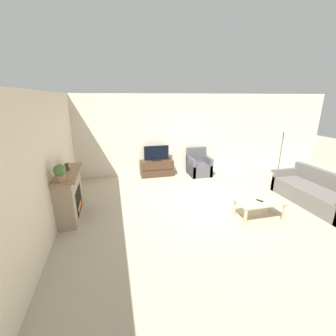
# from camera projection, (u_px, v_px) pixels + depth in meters

# --- Properties ---
(ground_plane) EXTENTS (24.00, 24.00, 0.00)m
(ground_plane) POSITION_uv_depth(u_px,v_px,m) (206.00, 205.00, 5.63)
(ground_plane) COLOR tan
(wall_back) EXTENTS (12.00, 0.06, 2.70)m
(wall_back) POSITION_uv_depth(u_px,v_px,m) (176.00, 134.00, 7.80)
(wall_back) COLOR beige
(wall_back) RESTS_ON ground
(wall_left) EXTENTS (0.06, 12.00, 2.70)m
(wall_left) POSITION_uv_depth(u_px,v_px,m) (50.00, 162.00, 4.44)
(wall_left) COLOR beige
(wall_left) RESTS_ON ground
(fireplace) EXTENTS (0.49, 1.40, 1.06)m
(fireplace) POSITION_uv_depth(u_px,v_px,m) (69.00, 194.00, 4.95)
(fireplace) COLOR tan
(fireplace) RESTS_ON ground
(mantel_vase_left) EXTENTS (0.10, 0.10, 0.33)m
(mantel_vase_left) POSITION_uv_depth(u_px,v_px,m) (62.00, 171.00, 4.36)
(mantel_vase_left) COLOR beige
(mantel_vase_left) RESTS_ON fireplace
(mantel_clock) EXTENTS (0.08, 0.11, 0.15)m
(mantel_clock) POSITION_uv_depth(u_px,v_px,m) (67.00, 167.00, 4.90)
(mantel_clock) COLOR brown
(mantel_clock) RESTS_ON fireplace
(potted_plant) EXTENTS (0.22, 0.22, 0.33)m
(potted_plant) POSITION_uv_depth(u_px,v_px,m) (60.00, 172.00, 4.19)
(potted_plant) COLOR #936B4C
(potted_plant) RESTS_ON fireplace
(tv_stand) EXTENTS (1.10, 0.46, 0.53)m
(tv_stand) POSITION_uv_depth(u_px,v_px,m) (157.00, 168.00, 7.67)
(tv_stand) COLOR #422D1E
(tv_stand) RESTS_ON ground
(tv) EXTENTS (0.84, 0.18, 0.51)m
(tv) POSITION_uv_depth(u_px,v_px,m) (156.00, 154.00, 7.52)
(tv) COLOR black
(tv) RESTS_ON tv_stand
(armchair) EXTENTS (0.70, 0.76, 0.91)m
(armchair) POSITION_uv_depth(u_px,v_px,m) (199.00, 166.00, 7.78)
(armchair) COLOR #4C4C51
(armchair) RESTS_ON ground
(coffee_table) EXTENTS (1.01, 0.53, 0.43)m
(coffee_table) POSITION_uv_depth(u_px,v_px,m) (259.00, 203.00, 4.89)
(coffee_table) COLOR #CCB289
(coffee_table) RESTS_ON ground
(remote) EXTENTS (0.11, 0.15, 0.02)m
(remote) POSITION_uv_depth(u_px,v_px,m) (260.00, 201.00, 4.87)
(remote) COLOR black
(remote) RESTS_ON coffee_table
(couch) EXTENTS (0.87, 2.07, 0.81)m
(couch) POSITION_uv_depth(u_px,v_px,m) (316.00, 194.00, 5.62)
(couch) COLOR #66605B
(couch) RESTS_ON ground
(floor_lamp) EXTENTS (0.35, 0.35, 1.87)m
(floor_lamp) POSITION_uv_depth(u_px,v_px,m) (284.00, 131.00, 6.57)
(floor_lamp) COLOR black
(floor_lamp) RESTS_ON ground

